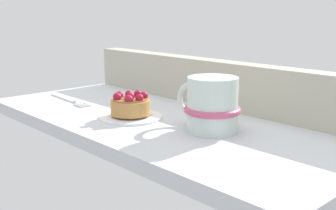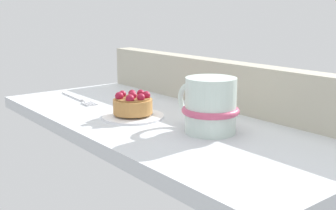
{
  "view_description": "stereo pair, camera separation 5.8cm",
  "coord_description": "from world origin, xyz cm",
  "px_view_note": "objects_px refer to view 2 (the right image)",
  "views": [
    {
      "loc": [
        58.32,
        -52.99,
        20.6
      ],
      "look_at": [
        4.2,
        -2.53,
        3.62
      ],
      "focal_mm": 45.35,
      "sensor_mm": 36.0,
      "label": 1
    },
    {
      "loc": [
        62.1,
        -48.6,
        20.6
      ],
      "look_at": [
        4.2,
        -2.53,
        3.62
      ],
      "focal_mm": 45.35,
      "sensor_mm": 36.0,
      "label": 2
    }
  ],
  "objects_px": {
    "raspberry_tart": "(133,104)",
    "coffee_mug": "(208,106)",
    "dessert_fork": "(78,98)",
    "dessert_plate": "(133,115)"
  },
  "relations": [
    {
      "from": "raspberry_tart",
      "to": "coffee_mug",
      "type": "bearing_deg",
      "value": 14.13
    },
    {
      "from": "dessert_fork",
      "to": "raspberry_tart",
      "type": "bearing_deg",
      "value": 2.15
    },
    {
      "from": "dessert_plate",
      "to": "coffee_mug",
      "type": "relative_size",
      "value": 0.91
    },
    {
      "from": "raspberry_tart",
      "to": "dessert_fork",
      "type": "xyz_separation_m",
      "value": [
        -0.22,
        -0.01,
        -0.02
      ]
    },
    {
      "from": "dessert_plate",
      "to": "dessert_fork",
      "type": "height_order",
      "value": "dessert_plate"
    },
    {
      "from": "dessert_plate",
      "to": "raspberry_tart",
      "type": "xyz_separation_m",
      "value": [
        0.0,
        0.0,
        0.02
      ]
    },
    {
      "from": "raspberry_tart",
      "to": "coffee_mug",
      "type": "distance_m",
      "value": 0.17
    },
    {
      "from": "dessert_plate",
      "to": "coffee_mug",
      "type": "xyz_separation_m",
      "value": [
        0.16,
        0.04,
        0.04
      ]
    },
    {
      "from": "coffee_mug",
      "to": "raspberry_tart",
      "type": "bearing_deg",
      "value": -165.87
    },
    {
      "from": "coffee_mug",
      "to": "dessert_fork",
      "type": "relative_size",
      "value": 0.78
    }
  ]
}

